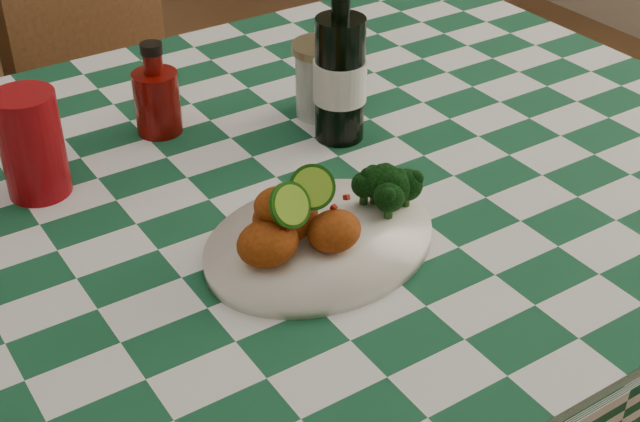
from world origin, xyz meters
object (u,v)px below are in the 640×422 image
dining_table (227,410)px  ketchup_bottle (156,89)px  plate (320,243)px  wooden_chair_right (163,130)px  beer_bottle (340,57)px  fried_chicken_pile (301,213)px  mason_jar (322,80)px  red_tumbler (32,144)px

dining_table → ketchup_bottle: ketchup_bottle is taller
plate → wooden_chair_right: 0.98m
plate → ketchup_bottle: size_ratio=2.15×
dining_table → plate: (0.06, -0.17, 0.40)m
ketchup_bottle → beer_bottle: beer_bottle is taller
dining_table → beer_bottle: (0.24, 0.05, 0.52)m
plate → fried_chicken_pile: 0.06m
beer_bottle → wooden_chair_right: (0.01, 0.69, -0.43)m
fried_chicken_pile → mason_jar: mason_jar is taller
dining_table → plate: bearing=-69.8°
ketchup_bottle → plate: bearing=-84.3°
mason_jar → wooden_chair_right: (-0.01, 0.62, -0.37)m
plate → fried_chicken_pile: bearing=180.0°
dining_table → mason_jar: mason_jar is taller
plate → fried_chicken_pile: (-0.03, 0.00, 0.05)m
fried_chicken_pile → beer_bottle: bearing=47.2°
plate → mason_jar: (0.19, 0.29, 0.05)m
dining_table → fried_chicken_pile: 0.49m
fried_chicken_pile → red_tumbler: bearing=124.6°
dining_table → fried_chicken_pile: size_ratio=11.97×
red_tumbler → beer_bottle: 0.43m
red_tumbler → plate: bearing=-52.3°
dining_table → red_tumbler: size_ratio=11.57×
plate → beer_bottle: beer_bottle is taller
beer_bottle → dining_table: bearing=-168.8°
fried_chicken_pile → red_tumbler: 0.38m
fried_chicken_pile → red_tumbler: red_tumbler is taller
plate → mason_jar: bearing=56.4°
mason_jar → dining_table: bearing=-154.8°
ketchup_bottle → wooden_chair_right: size_ratio=0.15×
fried_chicken_pile → ketchup_bottle: bearing=91.7°
dining_table → fried_chicken_pile: fried_chicken_pile is taller
ketchup_bottle → red_tumbler: bearing=-162.1°
plate → red_tumbler: bearing=127.7°
ketchup_bottle → mason_jar: (0.23, -0.09, -0.01)m
red_tumbler → wooden_chair_right: wooden_chair_right is taller
red_tumbler → beer_bottle: (0.42, -0.09, 0.05)m
red_tumbler → ketchup_bottle: bearing=17.9°
mason_jar → beer_bottle: bearing=-103.1°
red_tumbler → ketchup_bottle: size_ratio=1.03×
dining_table → red_tumbler: red_tumbler is taller
dining_table → mason_jar: (0.26, 0.12, 0.45)m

